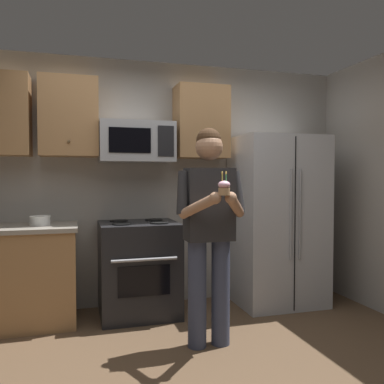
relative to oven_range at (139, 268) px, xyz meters
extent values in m
plane|color=brown|center=(0.15, -1.36, -0.46)|extent=(6.00, 6.00, 0.00)
cube|color=gray|center=(0.15, 0.39, 0.84)|extent=(4.40, 0.10, 2.60)
cube|color=black|center=(0.00, 0.00, 0.00)|extent=(0.76, 0.66, 0.92)
cube|color=black|center=(0.00, -0.33, -0.04)|extent=(0.48, 0.01, 0.28)
cylinder|color=#99999E|center=(0.00, -0.36, 0.16)|extent=(0.60, 0.03, 0.03)
cylinder|color=black|center=(-0.18, -0.14, 0.46)|extent=(0.18, 0.18, 0.01)
cylinder|color=black|center=(0.18, -0.14, 0.46)|extent=(0.18, 0.18, 0.01)
cylinder|color=black|center=(-0.18, 0.14, 0.46)|extent=(0.18, 0.18, 0.01)
cylinder|color=black|center=(0.18, 0.14, 0.46)|extent=(0.18, 0.18, 0.01)
cube|color=#9EA0A5|center=(0.00, 0.12, 1.26)|extent=(0.74, 0.40, 0.40)
cube|color=black|center=(-0.09, -0.08, 1.26)|extent=(0.40, 0.01, 0.24)
cube|color=black|center=(0.26, -0.08, 1.26)|extent=(0.16, 0.01, 0.30)
cube|color=#B7BABF|center=(1.50, -0.04, 0.44)|extent=(0.90, 0.72, 1.80)
cylinder|color=gray|center=(1.45, -0.41, 0.54)|extent=(0.02, 0.02, 0.90)
cylinder|color=gray|center=(1.55, -0.41, 0.54)|extent=(0.02, 0.02, 0.90)
cube|color=black|center=(1.50, -0.40, 0.44)|extent=(0.01, 0.01, 1.74)
cube|color=#9E7247|center=(-0.65, 0.17, 1.49)|extent=(0.55, 0.34, 0.76)
sphere|color=brown|center=(-0.65, -0.01, 1.24)|extent=(0.03, 0.03, 0.03)
cube|color=#9E7247|center=(0.70, 0.17, 1.49)|extent=(0.55, 0.34, 0.76)
sphere|color=brown|center=(0.70, -0.01, 1.24)|extent=(0.03, 0.03, 0.03)
cylinder|color=white|center=(-0.92, 0.03, 0.50)|extent=(0.18, 0.18, 0.08)
torus|color=white|center=(-0.92, 0.03, 0.54)|extent=(0.19, 0.19, 0.01)
cylinder|color=#383F59|center=(0.34, -0.89, -0.03)|extent=(0.15, 0.15, 0.86)
cylinder|color=#383F59|center=(0.54, -0.89, -0.03)|extent=(0.15, 0.15, 0.86)
cube|color=#262628|center=(0.44, -0.89, 0.69)|extent=(0.38, 0.22, 0.58)
sphere|color=#A37556|center=(0.44, -0.89, 1.15)|extent=(0.22, 0.22, 0.22)
sphere|color=#382314|center=(0.44, -0.88, 1.20)|extent=(0.20, 0.20, 0.20)
cylinder|color=#262628|center=(0.21, -0.92, 0.78)|extent=(0.15, 0.18, 0.35)
cylinder|color=#A37556|center=(0.29, -1.08, 0.69)|extent=(0.26, 0.33, 0.21)
sphere|color=#A37556|center=(0.38, -1.21, 0.76)|extent=(0.09, 0.09, 0.09)
cylinder|color=#262628|center=(0.66, -0.92, 0.78)|extent=(0.15, 0.18, 0.35)
cylinder|color=#A37556|center=(0.59, -1.08, 0.69)|extent=(0.26, 0.33, 0.21)
sphere|color=#A37556|center=(0.50, -1.21, 0.76)|extent=(0.09, 0.09, 0.09)
cylinder|color=#A87F56|center=(0.44, -1.23, 0.80)|extent=(0.08, 0.08, 0.06)
ellipsoid|color=#F2B2CC|center=(0.44, -1.23, 0.85)|extent=(0.09, 0.09, 0.06)
cylinder|color=#4CBF66|center=(0.45, -1.23, 0.90)|extent=(0.01, 0.01, 0.06)
ellipsoid|color=#FFD159|center=(0.45, -1.23, 0.94)|extent=(0.01, 0.01, 0.02)
cylinder|color=#F2D84C|center=(0.42, -1.23, 0.90)|extent=(0.01, 0.01, 0.06)
ellipsoid|color=#FFD159|center=(0.42, -1.23, 0.94)|extent=(0.01, 0.01, 0.02)
camera|label=1|loc=(-0.59, -3.95, 0.91)|focal=37.70mm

